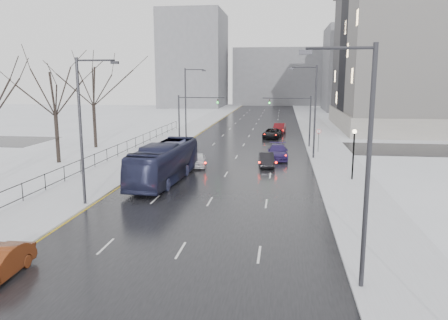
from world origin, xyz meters
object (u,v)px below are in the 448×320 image
at_px(tree_park_e, 96,148).
at_px(sedan_right_distant, 279,128).
at_px(mast_signal_right, 302,115).
at_px(tree_park_d, 59,163).
at_px(sedan_center_near, 198,160).
at_px(streetlight_l_far, 187,100).
at_px(sedan_right_far, 278,152).
at_px(bus, 164,162).
at_px(streetlight_r_near, 363,157).
at_px(streetlight_l_near, 84,125).
at_px(sedan_right_cross, 272,133).
at_px(streetlight_r_mid, 313,107).
at_px(no_uturn_sign, 319,134).
at_px(sedan_right_near, 266,160).
at_px(lamppost_r_mid, 354,147).
at_px(mast_signal_left, 187,114).

bearing_deg(tree_park_e, sedan_right_distant, 38.28).
bearing_deg(tree_park_e, mast_signal_right, 8.90).
height_order(tree_park_d, sedan_center_near, tree_park_d).
relative_size(streetlight_l_far, sedan_right_far, 1.87).
bearing_deg(sedan_right_distant, bus, -98.47).
distance_m(streetlight_r_near, streetlight_l_near, 19.15).
bearing_deg(sedan_right_far, streetlight_l_far, 134.48).
height_order(streetlight_l_far, sedan_right_cross, streetlight_l_far).
xyz_separation_m(streetlight_r_mid, streetlight_l_far, (-16.33, 12.00, 0.00)).
bearing_deg(no_uturn_sign, streetlight_l_far, 155.27).
distance_m(no_uturn_sign, bus, 21.60).
bearing_deg(sedan_right_distant, tree_park_e, -135.04).
relative_size(tree_park_d, sedan_right_distant, 2.63).
height_order(streetlight_r_near, sedan_right_near, streetlight_r_near).
relative_size(streetlight_r_near, sedan_right_distant, 2.10).
xyz_separation_m(streetlight_r_mid, sedan_right_distant, (-3.67, 21.91, -4.79)).
relative_size(streetlight_r_near, sedan_center_near, 2.54).
distance_m(mast_signal_right, sedan_right_near, 13.81).
bearing_deg(lamppost_r_mid, mast_signal_left, 135.52).
bearing_deg(streetlight_l_far, no_uturn_sign, -24.73).
distance_m(sedan_right_near, sedan_right_far, 4.36).
bearing_deg(lamppost_r_mid, sedan_center_near, 163.89).
relative_size(sedan_center_near, sedan_right_distant, 0.83).
bearing_deg(sedan_right_cross, mast_signal_right, -58.23).
xyz_separation_m(streetlight_l_near, mast_signal_right, (15.49, 28.00, -1.51)).
relative_size(tree_park_d, no_uturn_sign, 4.63).
xyz_separation_m(streetlight_r_near, mast_signal_right, (-0.84, 38.00, -1.51)).
bearing_deg(streetlight_r_mid, no_uturn_sign, 75.52).
relative_size(streetlight_l_near, lamppost_r_mid, 2.34).
xyz_separation_m(mast_signal_right, bus, (-12.13, -20.43, -2.42)).
relative_size(streetlight_l_far, no_uturn_sign, 3.70).
height_order(sedan_right_near, sedan_right_distant, sedan_right_distant).
bearing_deg(streetlight_l_near, tree_park_e, 112.69).
xyz_separation_m(mast_signal_right, sedan_center_near, (-10.54, -13.89, -3.40)).
height_order(tree_park_d, streetlight_r_near, streetlight_r_near).
bearing_deg(streetlight_l_far, bus, -82.15).
height_order(tree_park_d, streetlight_l_near, streetlight_l_near).
height_order(streetlight_l_near, sedan_right_near, streetlight_l_near).
xyz_separation_m(lamppost_r_mid, bus, (-15.80, -2.43, -1.26)).
xyz_separation_m(tree_park_e, streetlight_l_near, (10.03, -24.00, 5.62)).
xyz_separation_m(streetlight_r_mid, sedan_right_cross, (-4.67, 16.04, -4.87)).
bearing_deg(lamppost_r_mid, mast_signal_right, 101.54).
bearing_deg(sedan_right_distant, lamppost_r_mid, -71.81).
xyz_separation_m(streetlight_l_far, sedan_right_near, (11.67, -16.83, -4.91)).
bearing_deg(lamppost_r_mid, bus, -171.25).
xyz_separation_m(sedan_right_cross, sedan_right_distant, (1.00, 5.88, 0.08)).
bearing_deg(sedan_center_near, streetlight_l_near, -117.27).
bearing_deg(sedan_right_far, sedan_right_near, -104.81).
bearing_deg(streetlight_l_near, sedan_right_near, 52.44).
xyz_separation_m(streetlight_l_near, sedan_right_far, (12.72, 19.40, -4.80)).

